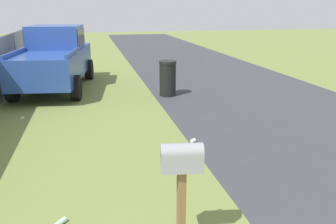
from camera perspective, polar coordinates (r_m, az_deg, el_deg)
The scene contains 7 objects.
road_asphalt at distance 8.26m, azimuth 24.32°, elevation -3.53°, with size 60.00×5.96×0.01m, color #38383D.
mailbox at distance 3.84m, azimuth 2.30°, elevation -8.89°, with size 0.27×0.49×1.27m.
pickup_truck at distance 12.42m, azimuth -18.24°, elevation 8.81°, with size 5.05×2.57×2.09m.
trash_bin at distance 10.80m, azimuth -0.05°, elevation 5.61°, with size 0.54×0.54×1.10m.
litter_wrapper_midfield_a at distance 9.49m, azimuth -22.99°, elevation -0.82°, with size 0.12×0.08×0.01m, color silver.
litter_cup_midfield_b at distance 7.15m, azimuth 4.20°, elevation -4.77°, with size 0.08×0.08×0.10m, color white.
litter_bottle_far_scatter at distance 4.83m, azimuth -17.62°, elevation -17.20°, with size 0.07×0.07×0.22m, color #B2D8BF.
Camera 1 is at (-0.12, 0.77, 2.69)m, focal length 36.74 mm.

